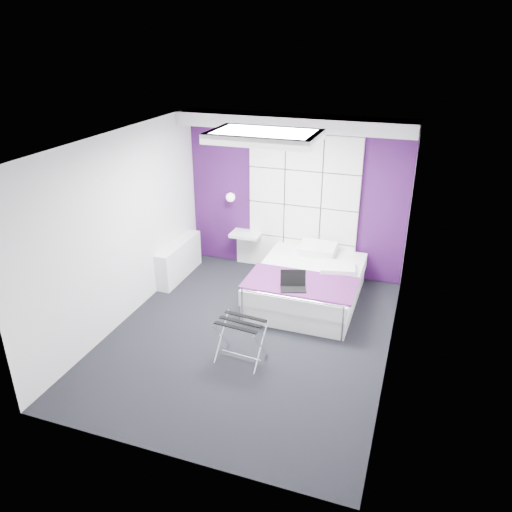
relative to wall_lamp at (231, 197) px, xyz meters
The scene contains 15 objects.
floor 2.61m from the wall_lamp, 62.99° to the right, with size 4.40×4.40×0.00m, color black.
ceiling 2.69m from the wall_lamp, 62.99° to the right, with size 4.40×4.40×0.00m, color white.
wall_back 1.06m from the wall_lamp, ahead, with size 3.60×3.60×0.00m, color silver.
wall_left 2.19m from the wall_lamp, 110.01° to the right, with size 4.40×4.40×0.00m, color silver.
wall_right 3.52m from the wall_lamp, 35.86° to the right, with size 4.40×4.40×0.00m, color silver.
accent_wall 1.06m from the wall_lamp, ahead, with size 3.58×0.02×2.58m, color #3A1048.
soffit 1.66m from the wall_lamp, ahead, with size 3.58×0.50×0.20m, color white.
headboard 1.20m from the wall_lamp, ahead, with size 1.80×0.08×2.30m, color white, non-canonical shape.
skylight 2.24m from the wall_lamp, 54.28° to the right, with size 1.36×0.86×0.12m, color white, non-canonical shape.
wall_lamp is the anchor object (origin of this frame).
radiator 1.35m from the wall_lamp, 130.10° to the right, with size 0.22×1.20×0.60m, color white.
bed 2.00m from the wall_lamp, 28.93° to the right, with size 1.55×1.86×0.66m.
nightstand 0.67m from the wall_lamp, ahead, with size 0.49×0.38×0.05m, color white.
luggage_rack 2.98m from the wall_lamp, 66.27° to the right, with size 0.56×0.41×0.55m.
laptop 2.22m from the wall_lamp, 44.91° to the right, with size 0.34×0.25×0.25m.
Camera 1 is at (1.94, -5.30, 3.73)m, focal length 35.00 mm.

